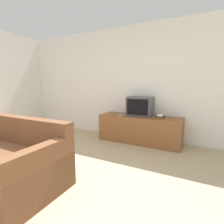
% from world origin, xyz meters
% --- Properties ---
extents(ground_plane, '(14.00, 14.00, 0.00)m').
position_xyz_m(ground_plane, '(0.00, 0.00, 0.00)').
color(ground_plane, tan).
extents(wall_back, '(9.00, 0.06, 2.60)m').
position_xyz_m(wall_back, '(0.00, 3.03, 1.30)').
color(wall_back, white).
rests_on(wall_back, ground_plane).
extents(tv_stand, '(1.79, 0.54, 0.59)m').
position_xyz_m(tv_stand, '(0.35, 2.71, 0.29)').
color(tv_stand, brown).
rests_on(tv_stand, ground_plane).
extents(television, '(0.55, 0.37, 0.42)m').
position_xyz_m(television, '(0.31, 2.80, 0.79)').
color(television, '#4C4C51').
rests_on(television, tv_stand).
extents(book_stack, '(0.15, 0.23, 0.08)m').
position_xyz_m(book_stack, '(0.81, 2.64, 0.62)').
color(book_stack, '#995623').
rests_on(book_stack, tv_stand).
extents(remote_on_stand, '(0.05, 0.17, 0.02)m').
position_xyz_m(remote_on_stand, '(-0.02, 2.53, 0.60)').
color(remote_on_stand, '#B7B7B7').
rests_on(remote_on_stand, tv_stand).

